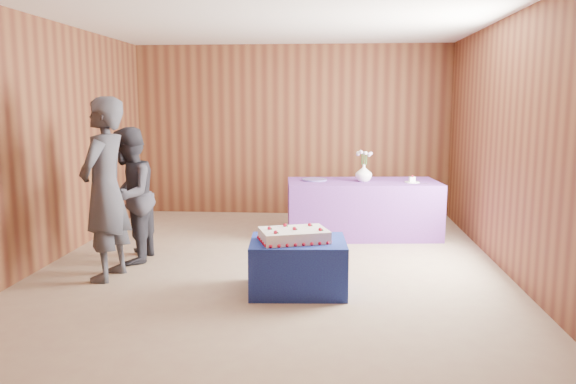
# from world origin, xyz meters

# --- Properties ---
(ground) EXTENTS (6.00, 6.00, 0.00)m
(ground) POSITION_xyz_m (0.00, 0.00, 0.00)
(ground) COLOR gray
(ground) RESTS_ON ground
(room_shell) EXTENTS (5.04, 6.04, 2.72)m
(room_shell) POSITION_xyz_m (0.00, 0.00, 1.80)
(room_shell) COLOR brown
(room_shell) RESTS_ON ground
(cake_table) EXTENTS (0.95, 0.76, 0.50)m
(cake_table) POSITION_xyz_m (0.33, -0.82, 0.25)
(cake_table) COLOR navy
(cake_table) RESTS_ON ground
(serving_table) EXTENTS (2.08, 1.09, 0.75)m
(serving_table) POSITION_xyz_m (1.07, 1.50, 0.38)
(serving_table) COLOR #6B3491
(serving_table) RESTS_ON ground
(sheet_cake) EXTENTS (0.74, 0.62, 0.15)m
(sheet_cake) POSITION_xyz_m (0.30, -0.86, 0.56)
(sheet_cake) COLOR white
(sheet_cake) RESTS_ON cake_table
(vase) EXTENTS (0.25, 0.25, 0.23)m
(vase) POSITION_xyz_m (1.07, 1.48, 0.86)
(vase) COLOR white
(vase) RESTS_ON serving_table
(flower_spray) EXTENTS (0.21, 0.22, 0.17)m
(flower_spray) POSITION_xyz_m (1.07, 1.48, 1.12)
(flower_spray) COLOR #2F5F26
(flower_spray) RESTS_ON vase
(platter) EXTENTS (0.39, 0.39, 0.02)m
(platter) POSITION_xyz_m (0.41, 1.53, 0.76)
(platter) COLOR #6351A3
(platter) RESTS_ON serving_table
(plate) EXTENTS (0.20, 0.20, 0.01)m
(plate) POSITION_xyz_m (1.70, 1.42, 0.76)
(plate) COLOR white
(plate) RESTS_ON serving_table
(cake_slice) EXTENTS (0.08, 0.08, 0.09)m
(cake_slice) POSITION_xyz_m (1.70, 1.42, 0.80)
(cake_slice) COLOR white
(cake_slice) RESTS_ON plate
(knife) EXTENTS (0.26, 0.03, 0.00)m
(knife) POSITION_xyz_m (1.77, 1.30, 0.75)
(knife) COLOR #B2B1B6
(knife) RESTS_ON serving_table
(guest_left) EXTENTS (0.50, 0.71, 1.85)m
(guest_left) POSITION_xyz_m (-1.63, -0.57, 0.93)
(guest_left) COLOR #35363F
(guest_left) RESTS_ON ground
(guest_right) EXTENTS (0.61, 0.77, 1.52)m
(guest_right) POSITION_xyz_m (-1.61, 0.03, 0.76)
(guest_right) COLOR #2F2F39
(guest_right) RESTS_ON ground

